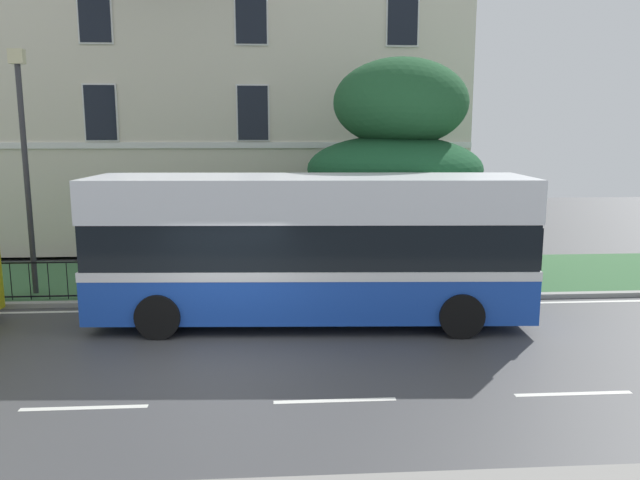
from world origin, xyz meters
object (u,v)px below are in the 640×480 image
Objects in this scene: georgian_townhouse at (197,92)px; single_decker_bus at (311,247)px; street_lamp_post at (25,156)px; evergreen_tree at (396,182)px.

georgian_townhouse is 13.89m from single_decker_bus.
georgian_townhouse is 3.25× the size of street_lamp_post.
georgian_townhouse reaches higher than evergreen_tree.
single_decker_bus is (3.99, -12.65, -4.11)m from georgian_townhouse.
georgian_townhouse is at bearing 72.79° from street_lamp_post.
evergreen_tree is 4.65m from single_decker_bus.
street_lamp_post is at bearing -107.21° from georgian_townhouse.
street_lamp_post reaches higher than single_decker_bus.
street_lamp_post is at bearing 163.45° from single_decker_bus.
single_decker_bus is (-2.62, -3.67, -1.15)m from evergreen_tree.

